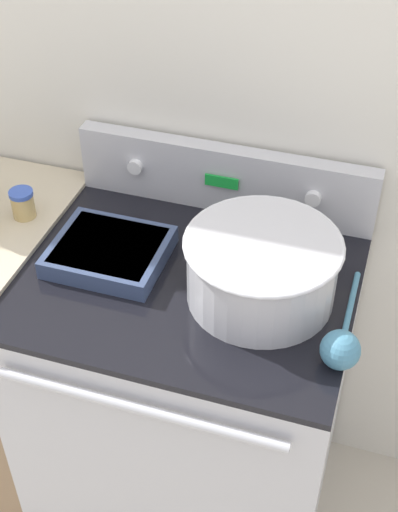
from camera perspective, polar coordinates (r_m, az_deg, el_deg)
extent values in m
cube|color=silver|center=(1.84, 2.77, 12.59)|extent=(8.00, 0.05, 2.50)
cube|color=#BCBCC1|center=(2.08, -0.68, -11.74)|extent=(0.80, 0.66, 0.93)
cube|color=black|center=(1.73, -0.80, -1.96)|extent=(0.80, 0.66, 0.02)
cylinder|color=silver|center=(1.56, -4.89, -12.04)|extent=(0.66, 0.02, 0.02)
cube|color=#BCBCC1|center=(1.90, 2.09, 6.23)|extent=(0.80, 0.05, 0.19)
cylinder|color=white|center=(1.93, -5.13, 7.11)|extent=(0.04, 0.02, 0.04)
cylinder|color=white|center=(1.83, 9.11, 4.55)|extent=(0.04, 0.02, 0.04)
cube|color=green|center=(1.87, 1.82, 5.95)|extent=(0.09, 0.01, 0.03)
cylinder|color=silver|center=(1.63, 5.03, -1.10)|extent=(0.34, 0.34, 0.16)
torus|color=silver|center=(1.58, 5.19, 1.02)|extent=(0.36, 0.36, 0.01)
cylinder|color=beige|center=(1.59, 5.16, 0.65)|extent=(0.31, 0.31, 0.02)
cube|color=#38476B|center=(1.77, -7.18, 0.32)|extent=(0.28, 0.24, 0.05)
cube|color=#B2894C|center=(1.77, -7.21, 0.59)|extent=(0.24, 0.21, 0.03)
cylinder|color=teal|center=(1.66, 11.87, -4.63)|extent=(0.01, 0.29, 0.01)
sphere|color=teal|center=(1.53, 11.24, -7.38)|extent=(0.09, 0.09, 0.09)
cylinder|color=tan|center=(1.93, -13.89, 3.94)|extent=(0.06, 0.06, 0.07)
cylinder|color=#3856B7|center=(1.91, -14.07, 4.89)|extent=(0.06, 0.06, 0.01)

